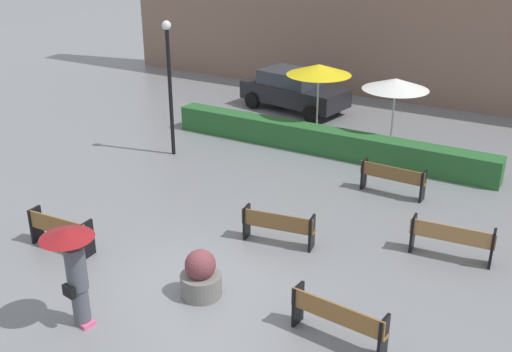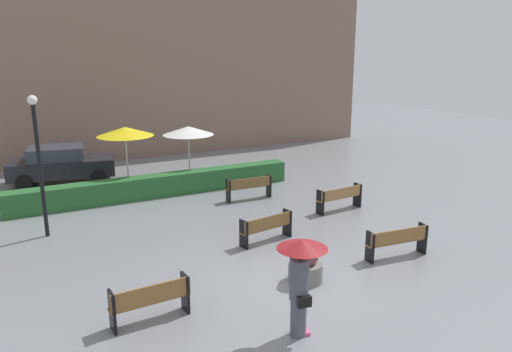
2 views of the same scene
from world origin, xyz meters
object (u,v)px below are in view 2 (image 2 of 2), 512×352
Objects in this scene: bench_mid_center at (267,226)px; planter_pot at (306,264)px; bench_back_row at (249,186)px; parked_car at (61,164)px; pedestrian_with_umbrella at (300,274)px; patio_umbrella_yellow at (125,132)px; patio_umbrella_white at (188,131)px; bench_near_left at (151,299)px; bench_far_right at (340,197)px; lamp_post at (38,153)px; bench_near_right at (398,240)px.

bench_mid_center is 2.65m from planter_pot.
bench_back_row is 6.87m from planter_pot.
pedestrian_with_umbrella is at bearing -79.31° from parked_car.
parked_car is (-2.72, 14.40, -0.51)m from pedestrian_with_umbrella.
patio_umbrella_yellow is (-3.76, 3.24, 1.89)m from bench_back_row.
pedestrian_with_umbrella is 12.11m from patio_umbrella_white.
pedestrian_with_umbrella reaches higher than bench_near_left.
planter_pot reaches higher than bench_near_left.
bench_mid_center is 0.86× the size of pedestrian_with_umbrella.
bench_far_right is 0.91× the size of pedestrian_with_umbrella.
planter_pot is 0.24× the size of lamp_post.
bench_near_right is 11.18m from patio_umbrella_yellow.
parked_car is (-7.11, 12.46, 0.31)m from bench_near_right.
bench_back_row is 1.78× the size of planter_pot.
lamp_post reaches higher than bench_near_left.
planter_pot is at bearing -93.89° from patio_umbrella_white.
lamp_post is at bearing 166.88° from bench_far_right.
bench_back_row is 0.43× the size of lamp_post.
bench_mid_center is (4.23, 2.69, -0.02)m from bench_near_left.
lamp_post is 5.02m from patio_umbrella_yellow.
patio_umbrella_yellow reaches higher than bench_far_right.
planter_pot is at bearing -98.13° from bench_mid_center.
patio_umbrella_yellow reaches higher than patio_umbrella_white.
bench_far_right is 11.79m from parked_car.
patio_umbrella_yellow reaches higher than bench_near_left.
bench_near_left reaches higher than bench_mid_center.
bench_back_row is 0.98× the size of bench_far_right.
lamp_post is at bearing 148.18° from bench_mid_center.
pedestrian_with_umbrella is 0.46× the size of parked_car.
bench_back_row is at bearing -71.10° from patio_umbrella_white.
bench_back_row is 0.75× the size of patio_umbrella_white.
pedestrian_with_umbrella reaches higher than bench_back_row.
pedestrian_with_umbrella is at bearing -99.99° from patio_umbrella_white.
patio_umbrella_white is (-2.29, 9.95, 1.72)m from bench_near_right.
planter_pot is at bearing -71.64° from parked_car.
bench_near_right reaches higher than bench_mid_center.
lamp_post reaches higher than bench_mid_center.
bench_mid_center is 7.54m from patio_umbrella_white.
bench_near_right is 4.87m from pedestrian_with_umbrella.
pedestrian_with_umbrella is 9.07m from lamp_post.
parked_car reaches higher than bench_near_right.
bench_mid_center is 3.91m from bench_far_right.
bench_near_right is 10.52m from lamp_post.
bench_near_left is 0.91× the size of bench_near_right.
bench_back_row is at bearing 70.13° from bench_mid_center.
bench_far_right is at bearing 44.51° from planter_pot.
bench_back_row is at bearing -44.44° from parked_car.
bench_near_right is 2.97m from planter_pot.
lamp_post reaches higher than parked_car.
parked_car reaches higher than planter_pot.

